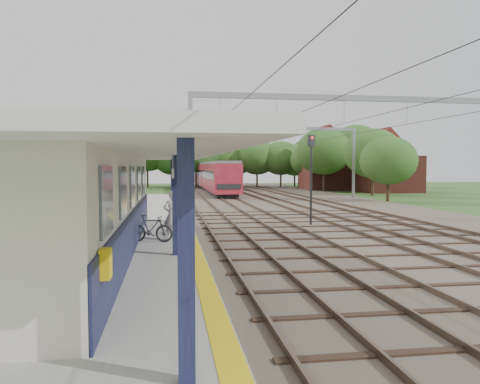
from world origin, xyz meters
TOP-DOWN VIEW (x-y plane):
  - ground at (0.00, 0.00)m, footprint 160.00×160.00m
  - ballast_bed at (4.00, 30.00)m, footprint 18.00×90.00m
  - platform at (-7.50, 14.00)m, footprint 5.00×52.00m
  - yellow_stripe at (-5.25, 14.00)m, footprint 0.45×52.00m
  - station_building at (-8.88, 7.00)m, footprint 3.41×18.00m
  - canopy at (-7.77, 6.00)m, footprint 6.40×20.00m
  - rail_tracks at (1.50, 30.00)m, footprint 11.80×88.00m
  - catenary_system at (3.39, 25.28)m, footprint 17.22×88.00m
  - tree_band at (3.84, 57.12)m, footprint 31.72×30.88m
  - house_near at (21.00, 46.00)m, footprint 7.00×6.12m
  - house_far at (16.00, 52.00)m, footprint 8.00×6.12m
  - person at (-5.98, 9.07)m, footprint 0.73×0.51m
  - bicycle at (-6.80, 8.69)m, footprint 1.77×0.93m
  - train at (-0.50, 51.79)m, footprint 2.76×34.35m
  - signal_post at (1.35, 14.84)m, footprint 0.39×0.34m

SIDE VIEW (x-z plane):
  - ground at x=0.00m, z-range 0.00..0.00m
  - ballast_bed at x=4.00m, z-range 0.00..0.10m
  - platform at x=-7.50m, z-range 0.00..0.35m
  - rail_tracks at x=1.50m, z-range 0.10..0.25m
  - yellow_stripe at x=-5.25m, z-range 0.35..0.36m
  - bicycle at x=-6.80m, z-range 0.35..1.37m
  - person at x=-5.98m, z-range 0.35..2.27m
  - train at x=-0.50m, z-range 0.22..3.85m
  - station_building at x=-8.88m, z-range 0.34..3.74m
  - house_near at x=21.00m, z-range -0.96..6.93m
  - signal_post at x=1.35m, z-range 0.76..5.61m
  - house_far at x=16.00m, z-range -1.09..7.56m
  - canopy at x=-7.77m, z-range 1.92..5.36m
  - tree_band at x=3.84m, z-range 0.51..9.33m
  - catenary_system at x=3.39m, z-range 2.01..9.01m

